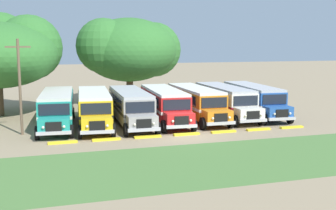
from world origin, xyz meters
TOP-DOWN VIEW (x-y plane):
  - ground_plane at (0.00, 0.00)m, footprint 220.00×220.00m
  - foreground_grass_strip at (0.00, -6.90)m, footprint 80.00×8.63m
  - parked_bus_slot_0 at (-9.09, 6.63)m, footprint 3.45×10.96m
  - parked_bus_slot_1 at (-6.12, 6.09)m, footprint 3.48×10.96m
  - parked_bus_slot_2 at (-3.05, 5.89)m, footprint 3.04×10.89m
  - parked_bus_slot_3 at (0.05, 6.25)m, footprint 3.20×10.91m
  - parked_bus_slot_4 at (3.11, 6.54)m, footprint 2.77×10.85m
  - parked_bus_slot_5 at (6.13, 6.82)m, footprint 2.87×10.86m
  - parked_bus_slot_6 at (9.12, 6.86)m, footprint 3.35×10.94m
  - curb_wheelstop_0 at (-9.02, 0.19)m, footprint 2.00×0.36m
  - curb_wheelstop_1 at (-6.01, 0.19)m, footprint 2.00×0.36m
  - curb_wheelstop_2 at (-3.01, 0.19)m, footprint 2.00×0.36m
  - curb_wheelstop_3 at (0.00, 0.19)m, footprint 2.00×0.36m
  - curb_wheelstop_4 at (3.01, 0.19)m, footprint 2.00×0.36m
  - curb_wheelstop_5 at (6.01, 0.19)m, footprint 2.00×0.36m
  - curb_wheelstop_6 at (9.02, 0.19)m, footprint 2.00×0.36m
  - broad_shade_tree at (-0.47, 18.70)m, footprint 12.43×11.13m
  - utility_pole at (-11.78, 3.97)m, footprint 1.80×0.20m

SIDE VIEW (x-z plane):
  - ground_plane at x=0.00m, z-range 0.00..0.00m
  - foreground_grass_strip at x=0.00m, z-range 0.00..0.01m
  - curb_wheelstop_0 at x=-9.02m, z-range 0.00..0.15m
  - curb_wheelstop_1 at x=-6.01m, z-range 0.00..0.15m
  - curb_wheelstop_2 at x=-3.01m, z-range 0.00..0.15m
  - curb_wheelstop_3 at x=0.00m, z-range 0.00..0.15m
  - curb_wheelstop_4 at x=3.01m, z-range 0.00..0.15m
  - curb_wheelstop_5 at x=6.01m, z-range 0.00..0.15m
  - curb_wheelstop_6 at x=9.02m, z-range 0.00..0.15m
  - parked_bus_slot_0 at x=-9.09m, z-range 0.17..2.99m
  - parked_bus_slot_1 at x=-6.12m, z-range 0.17..2.99m
  - parked_bus_slot_2 at x=-3.05m, z-range 0.17..2.99m
  - parked_bus_slot_3 at x=0.05m, z-range 0.17..2.99m
  - parked_bus_slot_4 at x=3.11m, z-range 0.17..2.99m
  - parked_bus_slot_5 at x=6.13m, z-range 0.17..2.99m
  - parked_bus_slot_6 at x=9.12m, z-range 0.17..2.99m
  - utility_pole at x=-11.78m, z-range 0.25..7.40m
  - broad_shade_tree at x=-0.47m, z-range 1.28..10.92m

